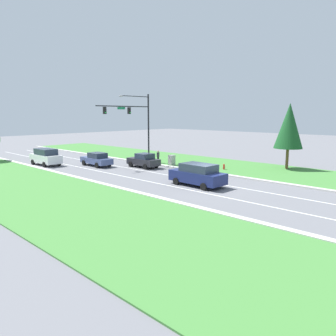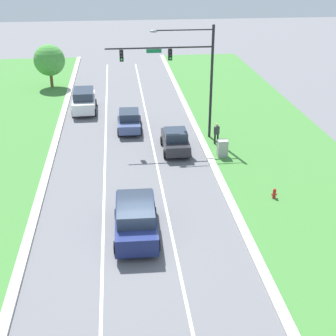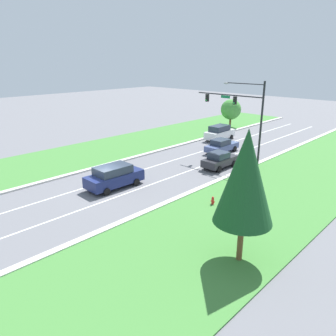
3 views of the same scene
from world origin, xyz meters
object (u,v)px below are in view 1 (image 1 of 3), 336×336
white_suv (46,157)px  charcoal_sedan (144,160)px  fire_hydrant (224,167)px  traffic_signal_mast (135,118)px  pedestrian (158,156)px  navy_suv (198,174)px  slate_blue_sedan (97,159)px  utility_cabinet (172,160)px  conifer_near_right_tree (289,126)px

white_suv → charcoal_sedan: size_ratio=1.15×
charcoal_sedan → fire_hydrant: 9.35m
traffic_signal_mast → fire_hydrant: size_ratio=12.41×
traffic_signal_mast → pedestrian: bearing=-30.9°
traffic_signal_mast → charcoal_sedan: (-0.85, -2.35, -4.91)m
traffic_signal_mast → navy_suv: (-4.28, -13.16, -4.74)m
navy_suv → pedestrian: 13.49m
navy_suv → slate_blue_sedan: size_ratio=1.09×
traffic_signal_mast → fire_hydrant: bearing=-68.0°
charcoal_sedan → utility_cabinet: (3.20, -1.52, -0.18)m
navy_suv → utility_cabinet: bearing=56.0°
navy_suv → utility_cabinet: size_ratio=3.92×
navy_suv → slate_blue_sedan: 15.73m
traffic_signal_mast → utility_cabinet: traffic_signal_mast is taller
conifer_near_right_tree → traffic_signal_mast: bearing=122.2°
slate_blue_sedan → utility_cabinet: slate_blue_sedan is taller
pedestrian → conifer_near_right_tree: size_ratio=0.23×
charcoal_sedan → traffic_signal_mast: bearing=70.7°
utility_cabinet → fire_hydrant: 6.62m
navy_suv → charcoal_sedan: 11.34m
white_suv → navy_suv: bearing=-80.7°
fire_hydrant → white_suv: bearing=124.0°
white_suv → utility_cabinet: white_suv is taller
navy_suv → pedestrian: size_ratio=3.03×
navy_suv → white_suv: bearing=101.5°
charcoal_sedan → slate_blue_sedan: bearing=123.6°
white_suv → slate_blue_sedan: bearing=-53.4°
traffic_signal_mast → slate_blue_sedan: 6.88m
pedestrian → utility_cabinet: bearing=66.3°
pedestrian → fire_hydrant: 8.98m
slate_blue_sedan → conifer_near_right_tree: conifer_near_right_tree is taller
white_suv → charcoal_sedan: (7.13, -10.05, -0.21)m
traffic_signal_mast → pedestrian: size_ratio=5.14×
utility_cabinet → white_suv: bearing=131.7°
fire_hydrant → conifer_near_right_tree: (5.40, -4.87, 4.57)m
utility_cabinet → fire_hydrant: bearing=-74.4°
navy_suv → fire_hydrant: (8.41, 2.92, -0.66)m
utility_cabinet → conifer_near_right_tree: 14.00m
charcoal_sedan → slate_blue_sedan: (-3.21, 4.92, -0.01)m
slate_blue_sedan → white_suv: bearing=128.9°
slate_blue_sedan → conifer_near_right_tree: 22.67m
traffic_signal_mast → fire_hydrant: 12.30m
pedestrian → navy_suv: bearing=38.1°
navy_suv → charcoal_sedan: (3.43, 10.81, -0.17)m
traffic_signal_mast → fire_hydrant: traffic_signal_mast is taller
slate_blue_sedan → conifer_near_right_tree: (13.59, -17.68, 4.09)m
white_suv → utility_cabinet: (10.33, -11.58, -0.38)m
traffic_signal_mast → pedestrian: traffic_signal_mast is taller
slate_blue_sedan → fire_hydrant: size_ratio=6.71×
pedestrian → fire_hydrant: pedestrian is taller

